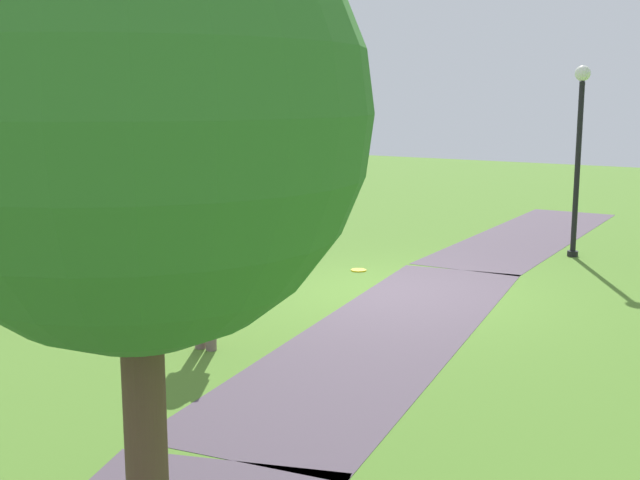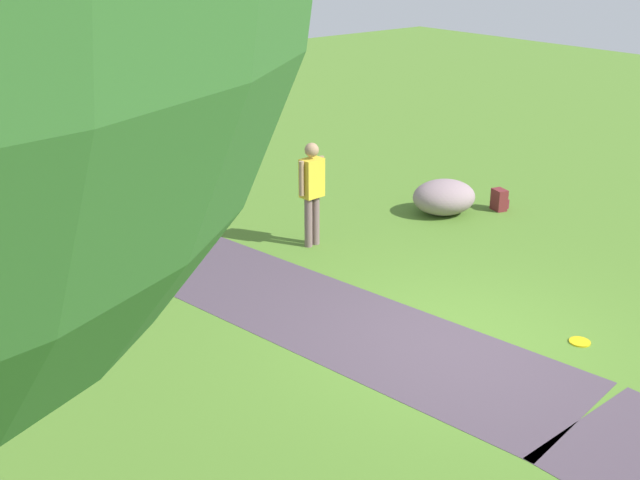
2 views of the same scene
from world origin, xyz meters
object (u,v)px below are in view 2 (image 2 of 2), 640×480
at_px(man_near_boulder, 312,187).
at_px(backpack_by_boulder, 500,200).
at_px(frisbee_on_grass, 580,342).
at_px(young_tree_near_path, 23,57).
at_px(lawn_boulder, 444,197).

bearing_deg(man_near_boulder, backpack_by_boulder, -102.39).
distance_m(man_near_boulder, frisbee_on_grass, 4.87).
bearing_deg(young_tree_near_path, frisbee_on_grass, -157.93).
distance_m(young_tree_near_path, backpack_by_boulder, 8.73).
height_order(lawn_boulder, backpack_by_boulder, lawn_boulder).
height_order(man_near_boulder, backpack_by_boulder, man_near_boulder).
relative_size(lawn_boulder, backpack_by_boulder, 3.59).
bearing_deg(young_tree_near_path, man_near_boulder, -143.53).
height_order(lawn_boulder, man_near_boulder, man_near_boulder).
distance_m(lawn_boulder, backpack_by_boulder, 1.10).
bearing_deg(backpack_by_boulder, lawn_boulder, 61.66).
relative_size(man_near_boulder, frisbee_on_grass, 6.48).
height_order(backpack_by_boulder, frisbee_on_grass, backpack_by_boulder).
distance_m(young_tree_near_path, man_near_boulder, 5.33).
distance_m(man_near_boulder, backpack_by_boulder, 3.96).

